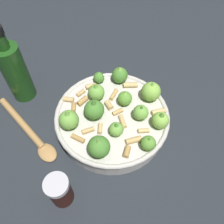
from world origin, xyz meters
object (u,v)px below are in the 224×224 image
pepper_shaker (60,191)px  wooden_spoon (29,132)px  cooking_pan (112,117)px  olive_oil_bottle (15,71)px

pepper_shaker → wooden_spoon: size_ratio=0.38×
cooking_pan → olive_oil_bottle: olive_oil_bottle is taller
pepper_shaker → wooden_spoon: 0.18m
cooking_pan → olive_oil_bottle: bearing=49.4°
cooking_pan → olive_oil_bottle: 0.26m
cooking_pan → pepper_shaker: cooking_pan is taller
olive_oil_bottle → wooden_spoon: bearing=179.6°
cooking_pan → wooden_spoon: cooking_pan is taller
olive_oil_bottle → wooden_spoon: 0.15m
pepper_shaker → cooking_pan: bearing=-47.7°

